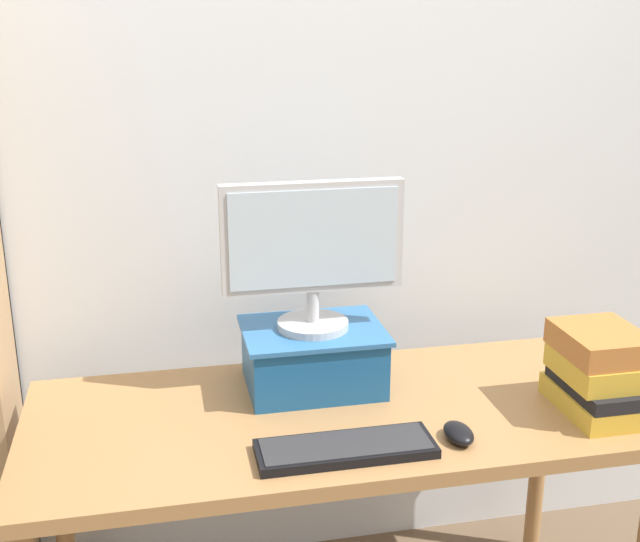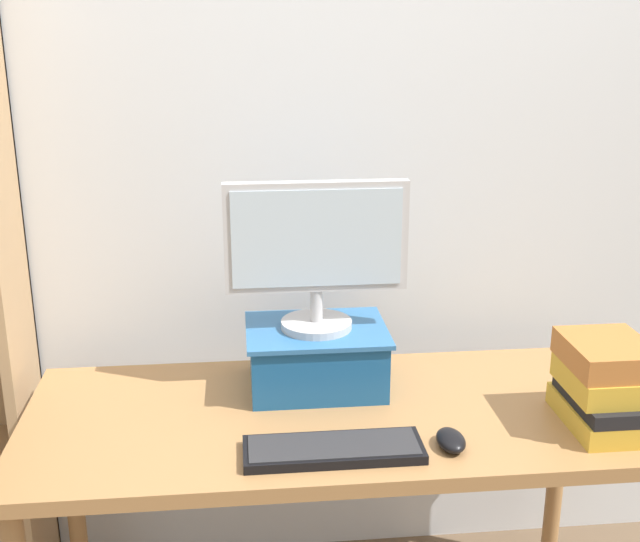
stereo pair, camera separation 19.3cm
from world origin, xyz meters
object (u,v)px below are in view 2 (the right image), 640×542
object	(u,v)px
computer_monitor	(316,248)
keyboard	(333,449)
desk	(335,438)
book_stack	(604,384)
riser_box	(316,355)
computer_mouse	(451,440)

from	to	relation	value
computer_monitor	keyboard	world-z (taller)	computer_monitor
desk	book_stack	world-z (taller)	book_stack
riser_box	computer_mouse	distance (m)	0.45
computer_monitor	computer_mouse	bearing A→B (deg)	-52.34
riser_box	computer_mouse	bearing A→B (deg)	-52.45
computer_monitor	computer_mouse	distance (m)	0.57
computer_mouse	book_stack	world-z (taller)	book_stack
computer_monitor	keyboard	xyz separation A→B (m)	(0.00, -0.35, -0.37)
computer_monitor	computer_mouse	size ratio (longest dim) A/B	4.43
computer_monitor	book_stack	distance (m)	0.76
desk	computer_monitor	bearing A→B (deg)	101.88
computer_monitor	keyboard	distance (m)	0.51
computer_mouse	computer_monitor	bearing A→B (deg)	127.66
book_stack	keyboard	bearing A→B (deg)	-173.46
book_stack	computer_mouse	bearing A→B (deg)	-169.38
desk	computer_mouse	size ratio (longest dim) A/B	14.72
desk	keyboard	bearing A→B (deg)	-97.92
computer_monitor	riser_box	bearing A→B (deg)	90.00
computer_monitor	book_stack	xyz separation A→B (m)	(0.65, -0.28, -0.27)
computer_monitor	keyboard	bearing A→B (deg)	-89.61
computer_mouse	riser_box	bearing A→B (deg)	127.55
computer_mouse	book_stack	bearing A→B (deg)	10.62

